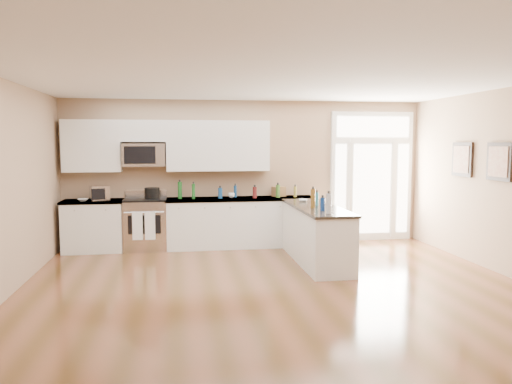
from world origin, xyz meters
TOP-DOWN VIEW (x-y plane):
  - ground at (0.00, 0.00)m, footprint 8.00×8.00m
  - room_shell at (0.00, 0.00)m, footprint 8.00×8.00m
  - back_cabinet_left at (-2.87, 3.69)m, footprint 1.10×0.66m
  - back_cabinet_right at (-0.16, 3.69)m, footprint 2.85×0.66m
  - peninsula_cabinet at (0.93, 2.24)m, footprint 0.69×2.32m
  - upper_cabinet_left at (-2.88, 3.83)m, footprint 1.04×0.33m
  - upper_cabinet_right at (-0.57, 3.83)m, footprint 1.94×0.33m
  - upper_cabinet_short at (-1.95, 3.83)m, footprint 0.82×0.33m
  - microwave at (-1.95, 3.80)m, footprint 0.78×0.41m
  - entry_door at (2.55, 3.95)m, footprint 1.70×0.10m
  - wall_art_near at (3.47, 2.20)m, footprint 0.05×0.58m
  - wall_art_far at (3.47, 1.20)m, footprint 0.05×0.58m
  - kitchen_range at (-1.94, 3.69)m, footprint 0.78×0.69m
  - stockpot at (-1.81, 3.73)m, footprint 0.30×0.30m
  - toaster_oven at (-2.74, 3.61)m, footprint 0.38×0.35m
  - cardboard_box at (0.61, 3.82)m, footprint 0.28×0.25m
  - bowl_left at (-3.02, 3.55)m, footprint 0.22×0.22m
  - bowl_peninsula at (0.87, 2.90)m, footprint 0.20×0.20m
  - cup_counter at (-0.33, 3.72)m, footprint 0.12×0.12m
  - counter_bottles at (0.13, 2.94)m, footprint 2.33×2.45m

SIDE VIEW (x-z plane):
  - ground at x=0.00m, z-range 0.00..0.00m
  - peninsula_cabinet at x=0.93m, z-range -0.04..0.90m
  - back_cabinet_right at x=-0.16m, z-range -0.03..0.91m
  - back_cabinet_left at x=-2.87m, z-range -0.03..0.91m
  - kitchen_range at x=-1.94m, z-range -0.06..1.02m
  - bowl_left at x=-3.02m, z-range 0.94..0.99m
  - bowl_peninsula at x=0.87m, z-range 0.94..0.99m
  - cup_counter at x=-0.33m, z-range 0.94..1.03m
  - cardboard_box at x=0.61m, z-range 0.94..1.13m
  - stockpot at x=-1.81m, z-range 0.95..1.17m
  - counter_bottles at x=0.13m, z-range 0.91..1.23m
  - toaster_oven at x=-2.74m, z-range 0.94..1.21m
  - entry_door at x=2.55m, z-range 0.00..2.60m
  - wall_art_near at x=3.47m, z-range 1.41..1.99m
  - wall_art_far at x=3.47m, z-range 1.41..1.99m
  - room_shell at x=0.00m, z-range -2.29..5.71m
  - microwave at x=-1.95m, z-range 1.55..1.97m
  - upper_cabinet_left at x=-2.88m, z-range 1.45..2.40m
  - upper_cabinet_right at x=-0.57m, z-range 1.45..2.40m
  - upper_cabinet_short at x=-1.95m, z-range 2.00..2.40m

